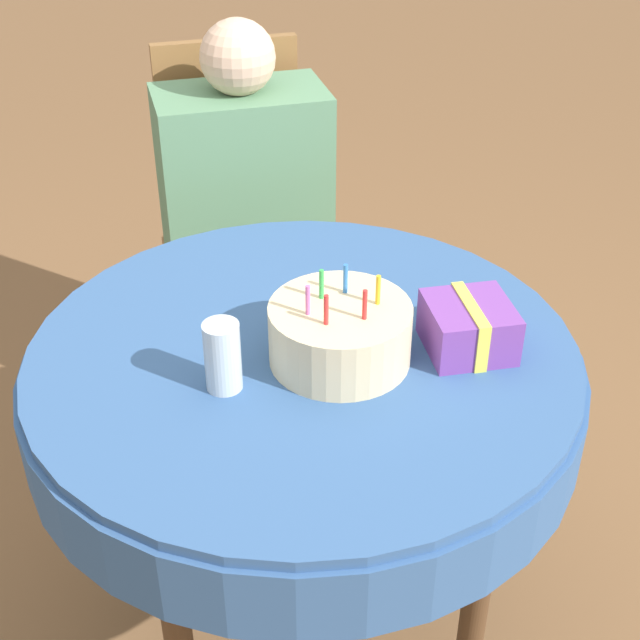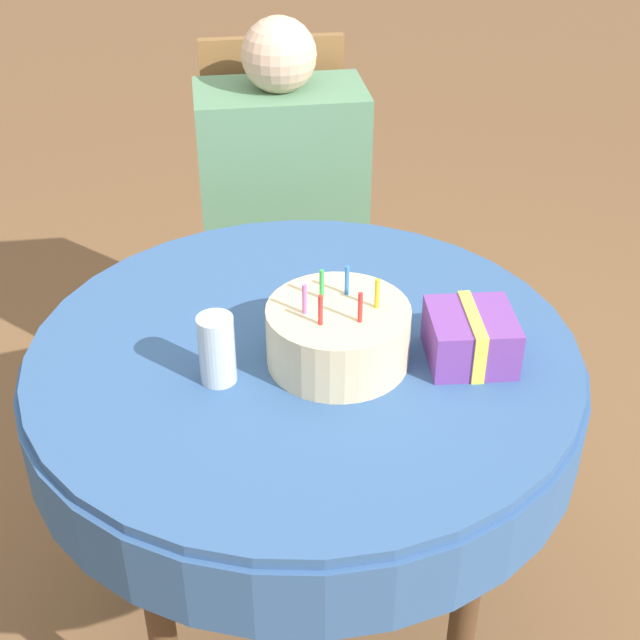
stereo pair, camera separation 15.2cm
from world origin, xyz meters
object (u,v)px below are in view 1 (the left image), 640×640
(drinking_glass, at_px, (223,356))
(gift_box, at_px, (468,327))
(chair, at_px, (241,228))
(person, at_px, (246,197))
(birthday_cake, at_px, (340,334))

(drinking_glass, relative_size, gift_box, 0.82)
(gift_box, bearing_deg, chair, 107.81)
(person, distance_m, drinking_glass, 0.88)
(chair, distance_m, drinking_glass, 1.00)
(chair, bearing_deg, drinking_glass, -101.85)
(chair, xyz_separation_m, gift_box, (0.30, -0.93, 0.25))
(person, height_order, drinking_glass, person)
(chair, relative_size, person, 0.91)
(birthday_cake, height_order, gift_box, birthday_cake)
(chair, distance_m, birthday_cake, 0.96)
(person, bearing_deg, drinking_glass, -103.23)
(birthday_cake, relative_size, drinking_glass, 1.98)
(chair, xyz_separation_m, drinking_glass, (-0.13, -0.96, 0.27))
(person, xyz_separation_m, drinking_glass, (-0.14, -0.85, 0.13))
(person, distance_m, birthday_cake, 0.83)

